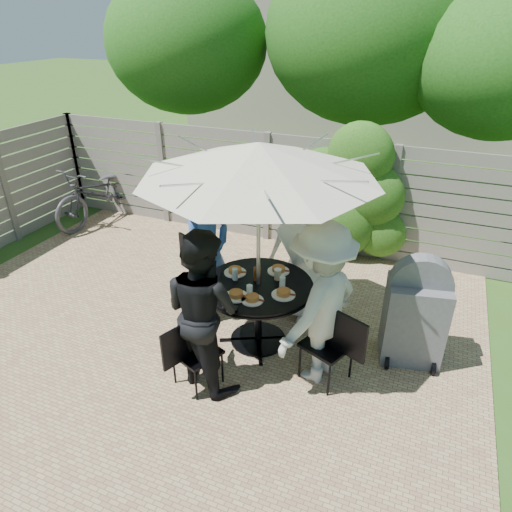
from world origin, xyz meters
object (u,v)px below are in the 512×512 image
at_px(glass_front, 250,291).
at_px(glass_right, 282,283).
at_px(person_back, 303,248).
at_px(plate_extra, 252,299).
at_px(person_left, 207,253).
at_px(chair_right, 327,359).
at_px(person_right, 320,305).
at_px(syrup_jug, 257,274).
at_px(bicycle, 100,193).
at_px(chair_front, 197,365).
at_px(plate_back, 279,270).
at_px(plate_right, 283,293).
at_px(glass_left, 235,274).
at_px(chair_back, 306,290).
at_px(patio_table, 258,302).
at_px(person_front, 203,310).
at_px(chair_left, 202,291).
at_px(bbq_grill, 415,314).
at_px(coffee_cup, 278,275).
at_px(plate_left, 235,271).
at_px(plate_front, 236,295).
at_px(umbrella, 259,160).

height_order(glass_front, glass_right, same).
height_order(person_back, plate_extra, person_back).
bearing_deg(person_left, chair_right, -90.03).
bearing_deg(person_right, syrup_jug, -93.22).
distance_m(person_right, bicycle, 5.51).
xyz_separation_m(chair_front, plate_back, (0.44, 1.25, 0.58)).
relative_size(chair_front, glass_front, 6.12).
bearing_deg(bicycle, plate_extra, -25.65).
bearing_deg(plate_extra, chair_right, 1.64).
distance_m(plate_right, glass_left, 0.63).
xyz_separation_m(person_left, glass_right, (1.06, -0.26, -0.03)).
bearing_deg(chair_back, person_right, 37.15).
distance_m(patio_table, person_front, 0.89).
xyz_separation_m(chair_left, bicycle, (-3.18, 1.94, 0.25)).
bearing_deg(person_back, chair_back, 90.40).
relative_size(patio_table, chair_left, 1.60).
relative_size(person_back, glass_right, 13.48).
relative_size(plate_right, bbq_grill, 0.20).
bearing_deg(coffee_cup, plate_left, -173.64).
bearing_deg(plate_right, person_back, 94.25).
relative_size(patio_table, glass_right, 11.22).
relative_size(plate_front, glass_right, 1.86).
xyz_separation_m(umbrella, plate_extra, (0.07, -0.34, -1.39)).
bearing_deg(person_left, chair_back, -40.66).
bearing_deg(chair_front, plate_front, 2.09).
distance_m(patio_table, person_right, 0.89).
relative_size(chair_left, plate_left, 3.79).
height_order(person_front, glass_front, person_front).
relative_size(syrup_jug, bbq_grill, 0.12).
height_order(patio_table, chair_right, chair_right).
bearing_deg(person_back, chair_front, -90.02).
relative_size(chair_front, coffee_cup, 7.14).
relative_size(umbrella, plate_extra, 13.13).
relative_size(person_right, syrup_jug, 11.23).
bearing_deg(plate_front, syrup_jug, 79.13).
height_order(plate_front, plate_extra, same).
xyz_separation_m(plate_front, glass_left, (-0.16, 0.33, 0.05)).
relative_size(person_back, coffee_cup, 15.73).
xyz_separation_m(plate_front, coffee_cup, (0.29, 0.51, 0.04)).
bearing_deg(person_front, chair_right, -139.35).
bearing_deg(glass_front, chair_left, 147.07).
distance_m(person_back, plate_back, 0.48).
distance_m(chair_front, bicycle, 4.94).
bearing_deg(person_back, chair_left, -139.42).
relative_size(plate_extra, bbq_grill, 0.18).
height_order(person_left, plate_left, person_left).
bearing_deg(person_left, umbrella, -90.00).
height_order(umbrella, person_left, umbrella).
height_order(chair_right, coffee_cup, coffee_cup).
xyz_separation_m(umbrella, bicycle, (-4.09, 2.26, -1.68)).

